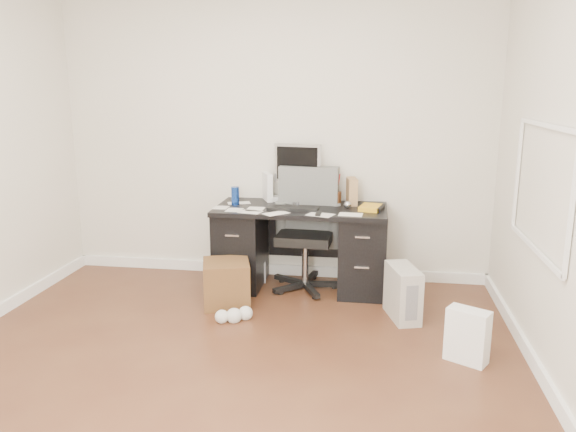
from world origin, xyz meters
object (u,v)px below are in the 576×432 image
desk (301,245)px  office_chair (305,230)px  keyboard (293,208)px  pc_tower (403,293)px  lcd_monitor (298,173)px  wicker_basket (226,283)px

desk → office_chair: office_chair is taller
keyboard → pc_tower: size_ratio=1.06×
lcd_monitor → pc_tower: 1.45m
pc_tower → wicker_basket: pc_tower is taller
lcd_monitor → desk: bearing=-63.9°
lcd_monitor → office_chair: lcd_monitor is taller
keyboard → pc_tower: bearing=-24.7°
office_chair → wicker_basket: office_chair is taller
desk → pc_tower: desk is taller
keyboard → wicker_basket: keyboard is taller
lcd_monitor → pc_tower: (0.94, -0.75, -0.81)m
desk → office_chair: (0.04, -0.01, 0.14)m
desk → office_chair: bearing=-13.0°
desk → keyboard: 0.39m
keyboard → office_chair: office_chair is taller
desk → lcd_monitor: bearing=106.2°
keyboard → wicker_basket: 0.85m
desk → wicker_basket: size_ratio=4.01×
pc_tower → wicker_basket: size_ratio=1.11×
lcd_monitor → keyboard: (0.00, -0.32, -0.26)m
desk → wicker_basket: bearing=-138.7°
wicker_basket → pc_tower: bearing=-2.5°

